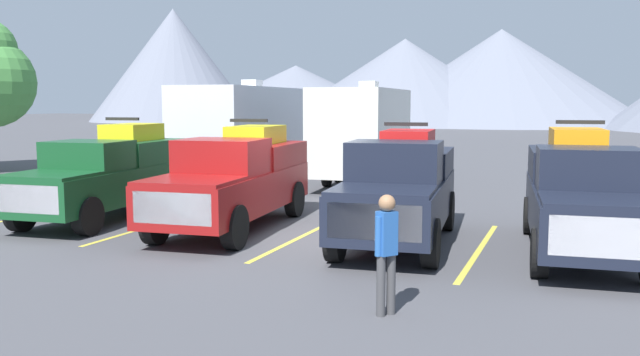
{
  "coord_description": "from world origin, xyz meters",
  "views": [
    {
      "loc": [
        5.62,
        -13.04,
        3.0
      ],
      "look_at": [
        0.0,
        1.28,
        1.2
      ],
      "focal_mm": 36.64,
      "sensor_mm": 36.0,
      "label": 1
    }
  ],
  "objects": [
    {
      "name": "person_b",
      "position": [
        3.22,
        -4.37,
        0.99
      ],
      "size": [
        0.31,
        0.32,
        1.72
      ],
      "color": "#3F3F42",
      "rests_on": "ground"
    },
    {
      "name": "camper_trailer_b",
      "position": [
        -1.51,
        9.33,
        1.98
      ],
      "size": [
        2.94,
        7.61,
        3.75
      ],
      "color": "silver",
      "rests_on": "ground"
    },
    {
      "name": "pickup_truck_c",
      "position": [
        2.16,
        0.42,
        1.19
      ],
      "size": [
        2.52,
        5.58,
        2.54
      ],
      "color": "black",
      "rests_on": "ground"
    },
    {
      "name": "lot_stripe_b",
      "position": [
        -3.88,
        0.28,
        0.0
      ],
      "size": [
        0.12,
        5.5,
        0.01
      ],
      "primitive_type": "cube",
      "color": "gold",
      "rests_on": "ground"
    },
    {
      "name": "lot_stripe_c",
      "position": [
        0.0,
        0.28,
        0.0
      ],
      "size": [
        0.12,
        5.5,
        0.01
      ],
      "primitive_type": "cube",
      "color": "gold",
      "rests_on": "ground"
    },
    {
      "name": "ground_plane",
      "position": [
        0.0,
        0.0,
        0.0
      ],
      "size": [
        240.0,
        240.0,
        0.0
      ],
      "primitive_type": "plane",
      "color": "#47474C"
    },
    {
      "name": "mountain_ridge",
      "position": [
        7.65,
        74.54,
        6.6
      ],
      "size": [
        148.2,
        49.74,
        17.22
      ],
      "color": "slate",
      "rests_on": "ground"
    },
    {
      "name": "lot_stripe_a",
      "position": [
        -7.77,
        0.28,
        0.0
      ],
      "size": [
        0.12,
        5.5,
        0.01
      ],
      "primitive_type": "cube",
      "color": "gold",
      "rests_on": "ground"
    },
    {
      "name": "camper_trailer_a",
      "position": [
        -5.95,
        8.48,
        2.02
      ],
      "size": [
        3.1,
        8.25,
        3.84
      ],
      "color": "silver",
      "rests_on": "ground"
    },
    {
      "name": "pickup_truck_a",
      "position": [
        -5.63,
        0.56,
        1.17
      ],
      "size": [
        2.55,
        5.75,
        2.58
      ],
      "color": "#144723",
      "rests_on": "ground"
    },
    {
      "name": "pickup_truck_b",
      "position": [
        -1.9,
        0.63,
        1.2
      ],
      "size": [
        2.58,
        6.06,
        2.58
      ],
      "color": "maroon",
      "rests_on": "ground"
    },
    {
      "name": "pickup_truck_d",
      "position": [
        5.77,
        0.8,
        1.19
      ],
      "size": [
        2.51,
        5.87,
        2.62
      ],
      "color": "black",
      "rests_on": "ground"
    },
    {
      "name": "lot_stripe_d",
      "position": [
        3.88,
        0.28,
        0.0
      ],
      "size": [
        0.12,
        5.5,
        0.01
      ],
      "primitive_type": "cube",
      "color": "gold",
      "rests_on": "ground"
    }
  ]
}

